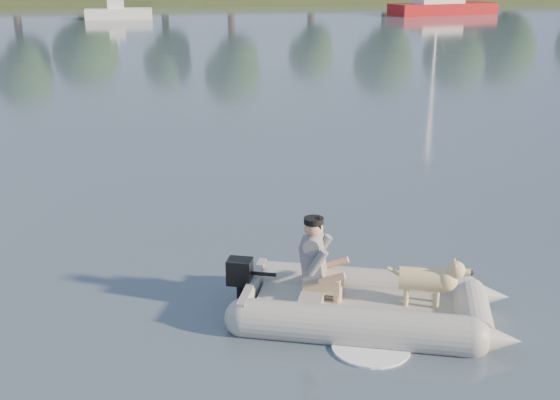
{
  "coord_description": "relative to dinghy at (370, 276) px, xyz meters",
  "views": [
    {
      "loc": [
        -0.94,
        -7.01,
        3.97
      ],
      "look_at": [
        0.33,
        2.27,
        0.75
      ],
      "focal_mm": 45.0,
      "sensor_mm": 36.0,
      "label": 1
    }
  ],
  "objects": [
    {
      "name": "outboard_motor",
      "position": [
        -1.46,
        0.47,
        -0.25
      ],
      "size": [
        0.44,
        0.37,
        0.72
      ],
      "primitive_type": null,
      "rotation": [
        0.0,
        0.0,
        -0.31
      ],
      "color": "black",
      "rests_on": "dinghy"
    },
    {
      "name": "dinghy",
      "position": [
        0.0,
        0.0,
        0.0
      ],
      "size": [
        5.32,
        4.66,
        1.28
      ],
      "primitive_type": null,
      "rotation": [
        0.0,
        0.0,
        -0.31
      ],
      "color": "gray",
      "rests_on": "water"
    },
    {
      "name": "man",
      "position": [
        -0.6,
        0.24,
        0.17
      ],
      "size": [
        0.81,
        0.75,
        0.99
      ],
      "primitive_type": null,
      "rotation": [
        0.0,
        0.0,
        -0.31
      ],
      "color": "slate",
      "rests_on": "dinghy"
    },
    {
      "name": "water",
      "position": [
        -1.07,
        -0.08,
        -0.54
      ],
      "size": [
        160.0,
        160.0,
        0.0
      ],
      "primitive_type": "plane",
      "color": "slate",
      "rests_on": "ground"
    },
    {
      "name": "motorboat",
      "position": [
        -6.29,
        44.45,
        0.37
      ],
      "size": [
        4.82,
        2.06,
        2.0
      ],
      "primitive_type": null,
      "rotation": [
        0.0,
        0.0,
        0.05
      ],
      "color": "white",
      "rests_on": "water"
    },
    {
      "name": "sailboat",
      "position": [
        17.61,
        45.58,
        -0.04
      ],
      "size": [
        8.68,
        4.5,
        11.44
      ],
      "rotation": [
        0.0,
        0.0,
        0.25
      ],
      "color": "#A31215",
      "rests_on": "water"
    },
    {
      "name": "dog",
      "position": [
        0.58,
        -0.14,
        -0.06
      ],
      "size": [
        0.91,
        0.55,
        0.57
      ],
      "primitive_type": null,
      "rotation": [
        0.0,
        0.0,
        -0.31
      ],
      "color": "tan",
      "rests_on": "dinghy"
    },
    {
      "name": "shore_bank",
      "position": [
        -1.07,
        61.92,
        -0.29
      ],
      "size": [
        160.0,
        12.0,
        0.7
      ],
      "primitive_type": "cube",
      "color": "#47512D",
      "rests_on": "water"
    }
  ]
}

